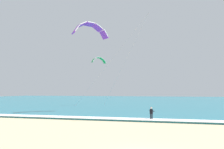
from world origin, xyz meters
name	(u,v)px	position (x,y,z in m)	size (l,w,h in m)	color
sea	(168,101)	(0.00, 74.78, 0.10)	(200.00, 120.00, 0.20)	teal
surf_foam	(160,120)	(0.00, 15.78, 0.22)	(200.00, 2.32, 0.04)	white
surfboard	(151,120)	(-1.10, 16.37, 0.03)	(0.99, 1.45, 0.09)	#E04C38
kitesurfer	(151,113)	(-1.09, 16.38, 0.94)	(0.66, 0.66, 1.69)	black
kite_primary	(90,28)	(-12.26, 24.85, 14.61)	(13.53, 11.21, 14.48)	purple
kite_distant	(99,59)	(-16.30, 42.42, 11.54)	(3.03, 3.88, 1.52)	green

